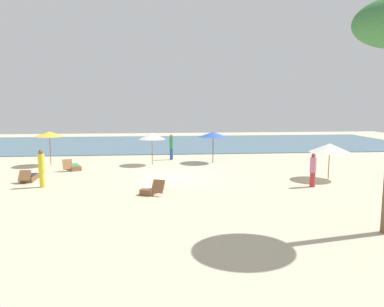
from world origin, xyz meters
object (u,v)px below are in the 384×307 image
lounger_1 (74,167)px  lounger_2 (29,177)px  umbrella_2 (49,134)px  person_0 (171,146)px  lounger_0 (153,189)px  person_1 (313,170)px  umbrella_1 (213,134)px  person_2 (42,168)px  umbrella_3 (152,136)px  umbrella_0 (330,148)px

lounger_1 → lounger_2: lounger_1 is taller
umbrella_2 → person_0: bearing=12.1°
lounger_0 → lounger_1: bearing=127.9°
lounger_2 → lounger_1: bearing=62.0°
lounger_0 → person_1: person_1 is taller
umbrella_1 → lounger_1: (-9.22, -1.91, -1.82)m
umbrella_1 → person_2: size_ratio=1.13×
lounger_0 → person_1: 8.11m
lounger_1 → person_2: person_2 is taller
umbrella_1 → umbrella_2: umbrella_2 is taller
person_2 → person_1: bearing=-4.9°
umbrella_2 → lounger_1: 3.23m
umbrella_3 → person_1: bearing=-42.2°
umbrella_2 → umbrella_3: size_ratio=1.04×
umbrella_2 → person_0: (8.23, 1.76, -1.14)m
umbrella_0 → lounger_2: (-16.48, 1.13, -1.58)m
person_2 → umbrella_3: bearing=48.9°
lounger_0 → lounger_1: 8.25m
umbrella_1 → person_0: umbrella_1 is taller
umbrella_2 → person_2: (1.40, -6.60, -1.14)m
umbrella_1 → umbrella_2: (-11.11, -0.17, 0.13)m
umbrella_0 → person_2: bearing=-177.9°
umbrella_2 → lounger_2: umbrella_2 is taller
umbrella_0 → umbrella_3: 11.36m
lounger_2 → umbrella_3: bearing=34.5°
umbrella_2 → umbrella_0: bearing=-19.9°
umbrella_0 → umbrella_1: umbrella_1 is taller
lounger_2 → person_2: size_ratio=0.90×
umbrella_3 → lounger_2: umbrella_3 is taller
umbrella_3 → lounger_1: bearing=-164.4°
person_2 → lounger_0: bearing=-16.6°
umbrella_3 → lounger_0: (0.12, -7.90, -1.80)m
person_1 → person_2: (-13.62, 1.17, 0.12)m
umbrella_0 → umbrella_2: size_ratio=0.96×
umbrella_0 → lounger_1: (-14.79, 4.30, -1.58)m
umbrella_0 → person_0: 11.53m
umbrella_0 → umbrella_1: (-5.57, 6.21, 0.24)m
person_0 → person_2: bearing=-129.3°
umbrella_0 → person_1: bearing=-133.8°
person_1 → person_0: bearing=125.4°
umbrella_3 → lounger_1: size_ratio=1.27×
umbrella_3 → person_0: umbrella_3 is taller
umbrella_3 → lounger_2: 8.25m
person_1 → umbrella_1: bearing=116.2°
lounger_1 → lounger_0: bearing=-52.1°
umbrella_2 → person_2: size_ratio=1.19×
umbrella_0 → person_1: umbrella_0 is taller
umbrella_0 → person_0: size_ratio=1.17×
umbrella_2 → person_1: umbrella_2 is taller
person_0 → umbrella_2: bearing=-167.9°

